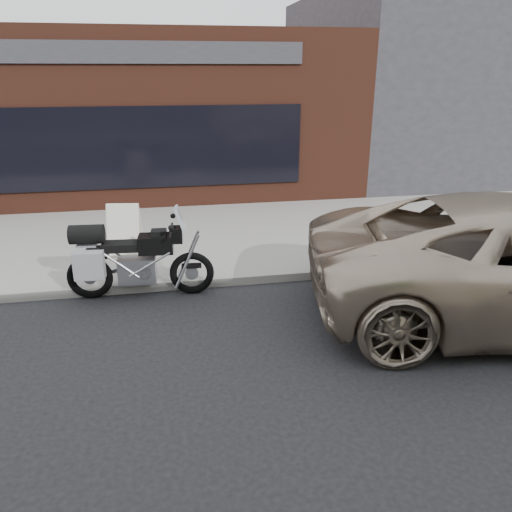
% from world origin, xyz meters
% --- Properties ---
extents(ground, '(120.00, 120.00, 0.00)m').
position_xyz_m(ground, '(0.00, 0.00, 0.00)').
color(ground, black).
rests_on(ground, ground).
extents(near_sidewalk, '(44.00, 6.00, 0.15)m').
position_xyz_m(near_sidewalk, '(0.00, 7.00, 0.07)').
color(near_sidewalk, gray).
rests_on(near_sidewalk, ground).
extents(storefront, '(14.00, 10.07, 4.50)m').
position_xyz_m(storefront, '(-2.00, 13.98, 2.25)').
color(storefront, '#56291B').
rests_on(storefront, ground).
extents(neighbour_building, '(10.00, 10.00, 6.00)m').
position_xyz_m(neighbour_building, '(10.00, 14.00, 3.00)').
color(neighbour_building, '#2C2C32').
rests_on(neighbour_building, ground).
extents(motorcycle, '(2.38, 0.77, 1.50)m').
position_xyz_m(motorcycle, '(-1.17, 3.89, 0.65)').
color(motorcycle, black).
rests_on(motorcycle, ground).
extents(sandwich_sign, '(0.69, 0.64, 0.98)m').
position_xyz_m(sandwich_sign, '(-1.36, 5.68, 0.64)').
color(sandwich_sign, silver).
rests_on(sandwich_sign, near_sidewalk).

